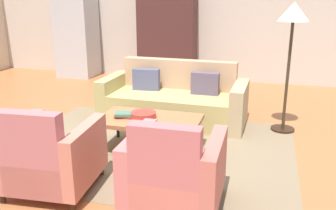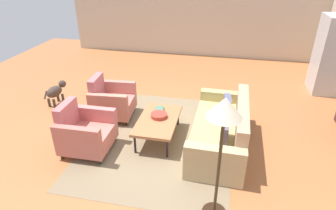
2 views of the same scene
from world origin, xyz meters
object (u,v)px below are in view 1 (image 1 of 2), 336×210
(armchair_right, at_px, (173,175))
(floor_lamp, at_px, (293,24))
(cabinet, at_px, (167,39))
(book_stack, at_px, (126,115))
(fruit_bowl, at_px, (143,115))
(refrigerator, at_px, (77,35))
(couch, at_px, (175,101))
(coffee_table, at_px, (149,121))
(armchair_left, at_px, (49,158))

(armchair_right, distance_m, floor_lamp, 2.73)
(cabinet, xyz_separation_m, floor_lamp, (2.38, -2.55, 0.54))
(book_stack, height_order, cabinet, cabinet)
(fruit_bowl, bearing_deg, refrigerator, 128.25)
(couch, relative_size, coffee_table, 1.77)
(couch, bearing_deg, refrigerator, -38.20)
(armchair_right, bearing_deg, refrigerator, 125.73)
(coffee_table, xyz_separation_m, fruit_bowl, (-0.07, -0.00, 0.07))
(floor_lamp, bearing_deg, armchair_right, -112.73)
(fruit_bowl, bearing_deg, armchair_left, -114.16)
(fruit_bowl, xyz_separation_m, floor_lamp, (1.64, 1.14, 1.00))
(cabinet, bearing_deg, floor_lamp, -46.97)
(refrigerator, relative_size, floor_lamp, 1.08)
(fruit_bowl, bearing_deg, floor_lamp, 34.81)
(coffee_table, xyz_separation_m, refrigerator, (-2.90, 3.58, 0.55))
(armchair_right, distance_m, cabinet, 5.09)
(book_stack, xyz_separation_m, floor_lamp, (1.85, 1.18, 1.01))
(cabinet, bearing_deg, fruit_bowl, -78.62)
(coffee_table, bearing_deg, refrigerator, 128.95)
(armchair_left, xyz_separation_m, armchair_right, (1.20, -0.00, 0.00))
(book_stack, relative_size, refrigerator, 0.15)
(cabinet, distance_m, floor_lamp, 3.53)
(armchair_right, bearing_deg, book_stack, 127.42)
(cabinet, distance_m, refrigerator, 2.09)
(armchair_right, relative_size, cabinet, 0.49)
(book_stack, relative_size, cabinet, 0.15)
(coffee_table, distance_m, fruit_bowl, 0.10)
(cabinet, height_order, refrigerator, refrigerator)
(book_stack, bearing_deg, armchair_left, -105.60)
(refrigerator, xyz_separation_m, floor_lamp, (4.46, -2.45, 0.52))
(coffee_table, xyz_separation_m, armchair_right, (0.60, -1.17, -0.03))
(cabinet, relative_size, refrigerator, 0.97)
(coffee_table, relative_size, cabinet, 0.67)
(floor_lamp, bearing_deg, refrigerator, 151.29)
(armchair_left, bearing_deg, floor_lamp, 42.44)
(fruit_bowl, relative_size, refrigerator, 0.16)
(couch, height_order, refrigerator, refrigerator)
(armchair_left, distance_m, armchair_right, 1.20)
(fruit_bowl, relative_size, cabinet, 0.16)
(coffee_table, xyz_separation_m, floor_lamp, (1.57, 1.14, 1.07))
(coffee_table, bearing_deg, couch, 89.90)
(floor_lamp, bearing_deg, fruit_bowl, -145.19)
(armchair_right, height_order, cabinet, cabinet)
(coffee_table, bearing_deg, armchair_right, -62.75)
(couch, xyz_separation_m, refrigerator, (-2.90, 2.40, 0.64))
(armchair_right, distance_m, book_stack, 1.43)
(armchair_right, xyz_separation_m, cabinet, (-1.41, 4.85, 0.56))
(couch, distance_m, floor_lamp, 1.95)
(couch, height_order, fruit_bowl, couch)
(armchair_left, relative_size, fruit_bowl, 2.97)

